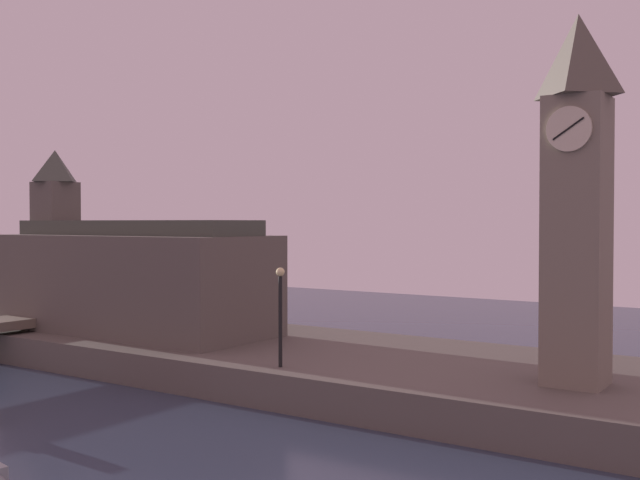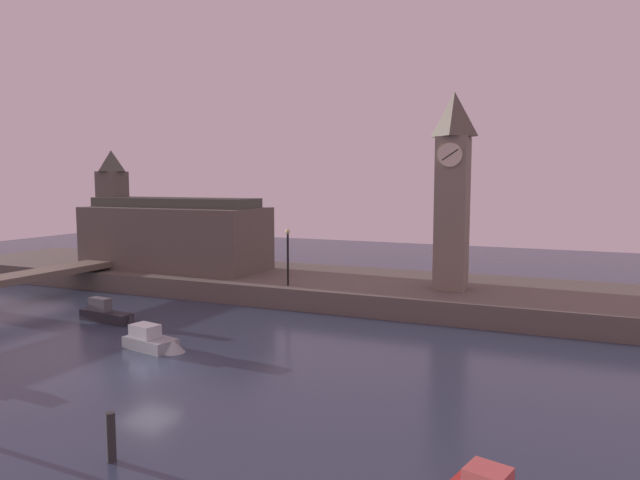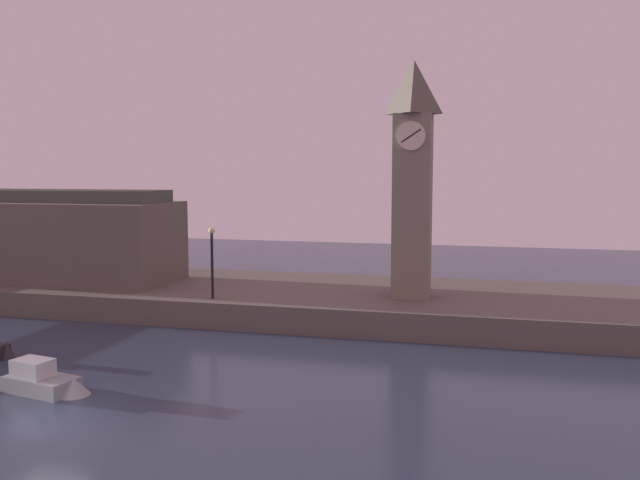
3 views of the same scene
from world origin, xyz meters
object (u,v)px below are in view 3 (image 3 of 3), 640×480
at_px(streetlamp, 212,255).
at_px(boat_cruiser_grey, 48,381).
at_px(clock_tower, 413,176).
at_px(parliament_hall, 52,234).

xyz_separation_m(streetlamp, boat_cruiser_grey, (-1.59, -12.57, -3.58)).
distance_m(streetlamp, boat_cruiser_grey, 13.17).
bearing_deg(streetlamp, clock_tower, 17.00).
relative_size(parliament_hall, boat_cruiser_grey, 4.15).
relative_size(clock_tower, streetlamp, 3.30).
distance_m(parliament_hall, streetlamp, 13.72).
bearing_deg(streetlamp, boat_cruiser_grey, -97.22).
height_order(parliament_hall, streetlamp, parliament_hall).
bearing_deg(clock_tower, boat_cruiser_grey, -128.24).
xyz_separation_m(parliament_hall, streetlamp, (13.20, -3.70, -0.50)).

